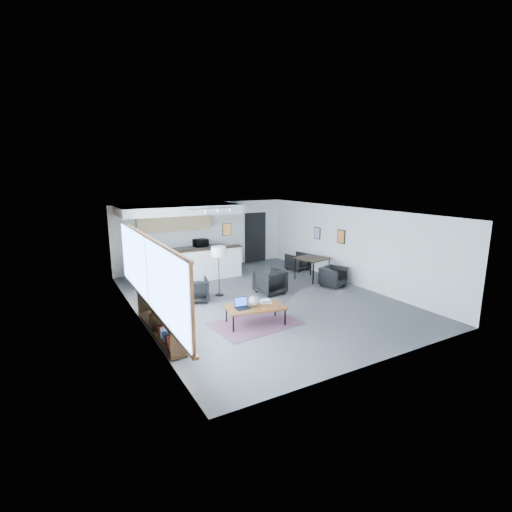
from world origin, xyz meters
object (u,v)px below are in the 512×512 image
coffee_table (255,307)px  floor_lamp (219,253)px  dining_chair_far (297,262)px  book_stack (266,301)px  dining_chair_near (333,277)px  armchair_right (270,281)px  microwave (201,242)px  dining_table (312,260)px  armchair_left (195,289)px  ceramic_pot (254,301)px  laptop (242,305)px

coffee_table → floor_lamp: size_ratio=1.01×
dining_chair_far → floor_lamp: bearing=4.6°
book_stack → dining_chair_near: dining_chair_near is taller
coffee_table → dining_chair_near: (3.84, 1.53, -0.12)m
armchair_right → book_stack: bearing=48.3°
floor_lamp → microwave: size_ratio=2.88×
coffee_table → dining_table: size_ratio=1.39×
armchair_left → ceramic_pot: bearing=119.9°
dining_chair_near → microwave: 5.26m
armchair_right → dining_table: (2.12, 0.62, 0.31)m
microwave → ceramic_pot: bearing=-107.5°
coffee_table → dining_chair_near: dining_chair_near is taller
laptop → microwave: microwave is taller
ceramic_pot → armchair_right: size_ratio=0.33×
armchair_left → dining_chair_far: size_ratio=1.19×
ceramic_pot → dining_table: bearing=34.0°
dining_table → dining_chair_near: 1.09m
coffee_table → armchair_left: 2.45m
coffee_table → microwave: (0.81, 5.76, 0.68)m
coffee_table → armchair_right: armchair_right is taller
armchair_right → dining_chair_near: 2.27m
laptop → armchair_right: size_ratio=0.44×
armchair_right → floor_lamp: bearing=-30.2°
microwave → coffee_table: bearing=-107.2°
dining_chair_far → ceramic_pot: bearing=28.9°
coffee_table → laptop: laptop is taller
microwave → floor_lamp: bearing=-110.9°
microwave → dining_chair_far: bearing=-39.1°
ceramic_pot → armchair_right: (1.62, 1.91, -0.19)m
coffee_table → floor_lamp: 2.68m
book_stack → armchair_right: 2.20m
book_stack → armchair_right: bearing=55.8°
armchair_right → laptop: bearing=36.1°
book_stack → microwave: size_ratio=0.60×
laptop → ceramic_pot: ceramic_pot is taller
coffee_table → book_stack: (0.36, 0.09, 0.07)m
coffee_table → dining_chair_near: bearing=32.5°
ceramic_pot → book_stack: (0.39, 0.09, -0.10)m
ceramic_pot → armchair_left: (-0.68, 2.34, -0.23)m
floor_lamp → dining_table: floor_lamp is taller
laptop → floor_lamp: floor_lamp is taller
coffee_table → armchair_left: armchair_left is taller
dining_table → coffee_table: bearing=-145.8°
dining_chair_near → microwave: (-3.02, 4.23, 0.80)m
armchair_right → dining_chair_far: size_ratio=1.31×
dining_chair_far → laptop: bearing=26.3°
laptop → armchair_left: armchair_left is taller
coffee_table → microwave: 5.86m
floor_lamp → dining_table: size_ratio=1.38×
coffee_table → dining_chair_far: size_ratio=2.44×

